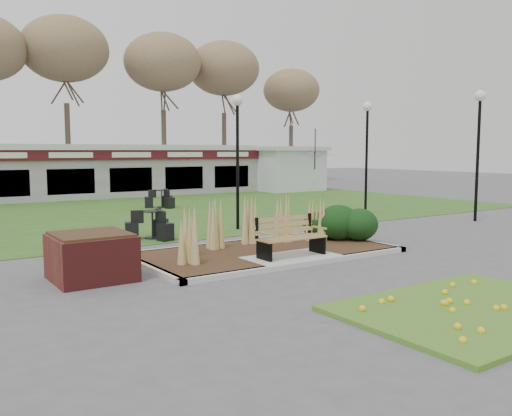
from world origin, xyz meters
TOP-DOWN VIEW (x-y plane):
  - ground at (0.00, 0.00)m, footprint 100.00×100.00m
  - lawn at (0.00, 12.00)m, footprint 34.00×16.00m
  - flower_bed at (0.00, -4.60)m, footprint 4.20×3.00m
  - planting_bed at (1.27, 1.35)m, footprint 6.75×3.40m
  - park_bench at (0.00, 0.25)m, footprint 1.70×0.66m
  - brick_planter at (-4.40, 1.00)m, footprint 1.50×1.50m
  - food_pavilion at (0.00, 19.96)m, footprint 24.60×3.40m
  - service_hut at (13.50, 18.00)m, footprint 4.40×3.40m
  - tree_backdrop at (0.00, 28.00)m, footprint 47.24×5.24m
  - lamp_post_near_right at (10.05, 2.15)m, footprint 0.39×0.39m
  - lamp_post_mid_right at (1.69, 5.21)m, footprint 0.36×0.36m
  - lamp_post_far_right at (7.75, 5.43)m, footprint 0.37×0.37m
  - bistro_set_c at (-1.38, 5.00)m, footprint 1.50×1.47m
  - bistro_set_d at (2.45, 12.86)m, footprint 1.47×1.40m
  - patio_umbrella at (11.54, 13.00)m, footprint 2.42×2.45m

SIDE VIEW (x-z plane):
  - ground at x=0.00m, z-range 0.00..0.00m
  - lawn at x=0.00m, z-range 0.00..0.02m
  - flower_bed at x=0.00m, z-range -0.01..0.15m
  - bistro_set_d at x=2.45m, z-range -0.11..0.68m
  - bistro_set_c at x=-1.38m, z-range -0.12..0.70m
  - planting_bed at x=1.27m, z-range -0.27..1.00m
  - brick_planter at x=-4.40m, z-range 0.00..0.95m
  - park_bench at x=0.00m, z-range 0.12..1.05m
  - service_hut at x=13.50m, z-range 0.04..2.86m
  - food_pavilion at x=0.00m, z-range 0.03..2.93m
  - patio_umbrella at x=11.54m, z-range 0.36..3.00m
  - lamp_post_mid_right at x=1.69m, z-range 1.00..5.36m
  - lamp_post_far_right at x=7.75m, z-range 1.02..5.47m
  - lamp_post_near_right at x=10.05m, z-range 1.08..5.81m
  - tree_backdrop at x=0.00m, z-range 3.18..13.54m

